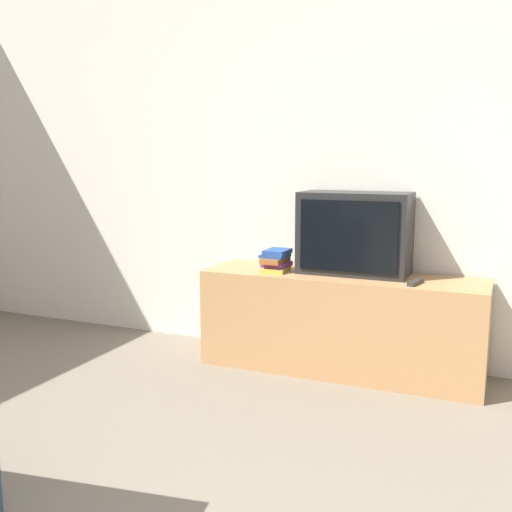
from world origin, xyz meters
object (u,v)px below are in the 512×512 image
at_px(book_stack, 276,260).
at_px(remote_on_stand, 415,282).
at_px(television, 355,233).
at_px(tv_stand, 341,323).

relative_size(book_stack, remote_on_stand, 1.37).
relative_size(television, book_stack, 2.92).
xyz_separation_m(book_stack, remote_on_stand, (0.87, -0.07, -0.05)).
distance_m(television, book_stack, 0.52).
distance_m(tv_stand, book_stack, 0.56).
xyz_separation_m(tv_stand, remote_on_stand, (0.45, -0.11, 0.31)).
xyz_separation_m(television, remote_on_stand, (0.40, -0.18, -0.24)).
bearing_deg(book_stack, television, 12.75).
distance_m(television, remote_on_stand, 0.50).
distance_m(tv_stand, television, 0.56).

